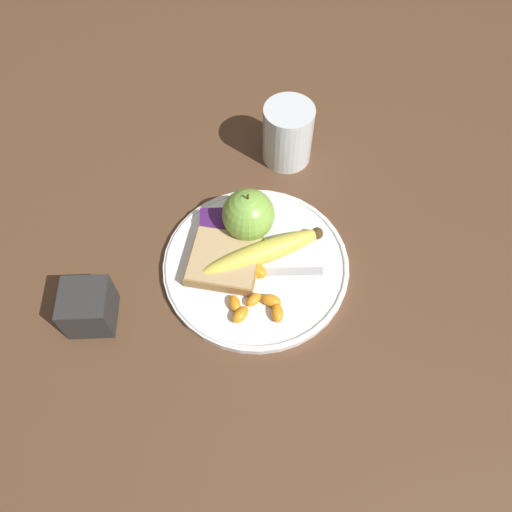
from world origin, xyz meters
The scene contains 16 objects.
ground_plane centered at (0.00, 0.00, 0.00)m, with size 3.00×3.00×0.00m, color brown.
plate centered at (0.00, 0.00, 0.01)m, with size 0.28×0.28×0.01m.
juice_glass centered at (-0.06, -0.22, 0.05)m, with size 0.08×0.08×0.11m.
apple centered at (0.01, -0.06, 0.05)m, with size 0.08×0.08×0.09m.
banana centered at (-0.01, -0.01, 0.03)m, with size 0.20×0.10×0.03m.
bread_slice centered at (0.05, 0.00, 0.02)m, with size 0.12×0.12×0.02m.
fork centered at (0.00, 0.02, 0.01)m, with size 0.17×0.03×0.00m.
jam_packet centered at (0.06, -0.07, 0.02)m, with size 0.05×0.04×0.02m.
orange_segment_0 centered at (-0.02, 0.07, 0.02)m, with size 0.03×0.03×0.02m.
orange_segment_1 centered at (0.01, 0.06, 0.02)m, with size 0.03×0.03×0.01m.
orange_segment_2 centered at (-0.03, 0.09, 0.02)m, with size 0.02×0.03×0.02m.
orange_segment_3 centered at (0.03, 0.09, 0.02)m, with size 0.03×0.03×0.02m.
orange_segment_4 centered at (0.03, 0.07, 0.02)m, with size 0.02×0.03×0.01m.
orange_segment_5 centered at (0.00, 0.02, 0.02)m, with size 0.04×0.04×0.02m.
orange_segment_6 centered at (0.01, 0.02, 0.02)m, with size 0.04×0.04×0.02m.
condiment_caddy centered at (0.24, 0.07, 0.03)m, with size 0.07×0.07×0.07m.
Camera 1 is at (0.02, 0.38, 0.66)m, focal length 35.00 mm.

